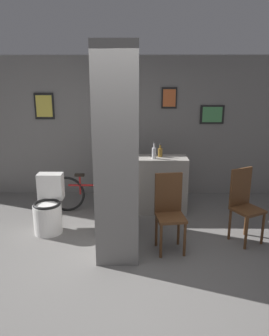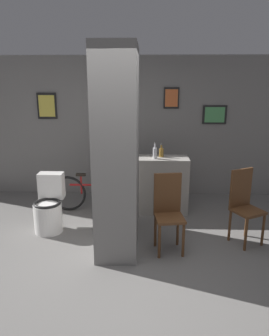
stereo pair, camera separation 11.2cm
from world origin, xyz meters
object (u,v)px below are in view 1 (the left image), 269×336
at_px(bottle_tall, 154,152).
at_px(chair_by_doorway, 244,203).
at_px(chair_near_pillar, 169,209).
at_px(bicycle, 94,193).
at_px(toilet, 49,209).

bearing_deg(bottle_tall, chair_by_doorway, -38.15).
xyz_separation_m(chair_near_pillar, bottle_tall, (-0.15, 1.20, 0.49)).
bearing_deg(bottle_tall, bicycle, 177.52).
bearing_deg(chair_by_doorway, toilet, 146.87).
distance_m(bicycle, bottle_tall, 1.23).
height_order(chair_by_doorway, bottle_tall, bottle_tall).
xyz_separation_m(toilet, chair_by_doorway, (2.78, -0.26, 0.21)).
distance_m(chair_by_doorway, bottle_tall, 1.60).
bearing_deg(chair_near_pillar, toilet, 155.65).
relative_size(toilet, chair_near_pillar, 0.81).
relative_size(chair_near_pillar, chair_by_doorway, 1.00).
xyz_separation_m(chair_near_pillar, chair_by_doorway, (1.05, 0.25, 0.00)).
xyz_separation_m(bicycle, bottle_tall, (0.99, -0.04, 0.72)).
distance_m(toilet, chair_by_doorway, 2.80).
relative_size(chair_by_doorway, bottle_tall, 3.75).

